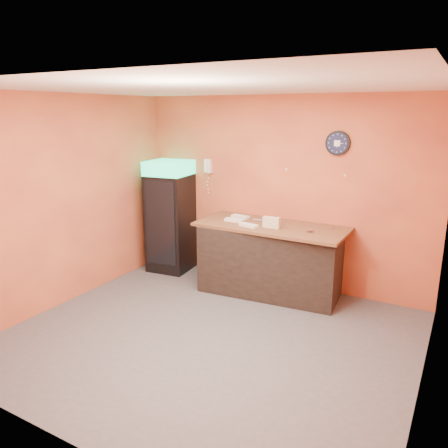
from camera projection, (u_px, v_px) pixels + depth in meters
The scene contains 15 objects.
floor at pixel (210, 337), 5.12m from camera, with size 4.50×4.50×0.00m, color #47474C.
back_wall at pixel (279, 192), 6.45m from camera, with size 4.50×0.02×2.80m, color #DD733E.
left_wall at pixel (66, 201), 5.84m from camera, with size 0.02×4.00×2.80m, color #DD733E.
right_wall at pixel (435, 253), 3.69m from camera, with size 0.02×4.00×2.80m, color #DD733E.
ceiling at pixel (208, 87), 4.41m from camera, with size 4.50×4.00×0.02m, color white.
beverage_cooler at pixel (169, 218), 7.09m from camera, with size 0.70×0.71×1.81m.
prep_counter at pixel (271, 260), 6.28m from camera, with size 1.94×0.86×0.97m, color black.
wall_clock at pixel (338, 143), 5.84m from camera, with size 0.33×0.06×0.33m.
wall_phone at pixel (208, 166), 6.90m from camera, with size 0.12×0.10×0.22m.
butcher_paper at pixel (272, 226), 6.15m from camera, with size 2.11×0.95×0.04m, color brown.
sub_roll_stack at pixel (272, 222), 5.98m from camera, with size 0.24×0.09×0.15m.
wrapped_sandwich_left at pixel (234, 220), 6.33m from camera, with size 0.28×0.11×0.04m, color white.
wrapped_sandwich_mid at pixel (249, 225), 6.05m from camera, with size 0.27×0.11×0.04m, color white.
wrapped_sandwich_right at pixel (240, 217), 6.53m from camera, with size 0.28×0.11×0.04m, color white.
kitchen_tool at pixel (263, 219), 6.33m from camera, with size 0.06×0.06×0.06m, color silver.
Camera 1 is at (2.42, -3.94, 2.57)m, focal length 35.00 mm.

